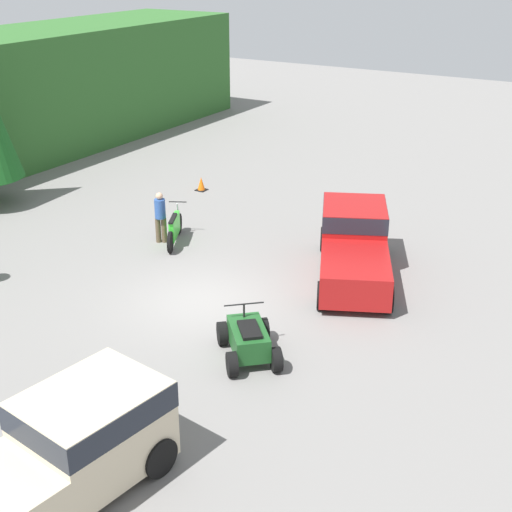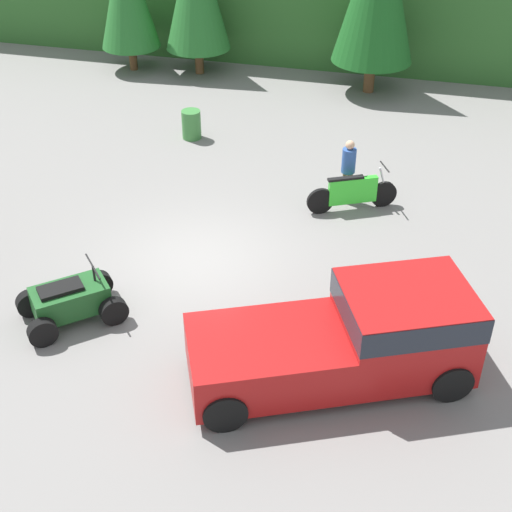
% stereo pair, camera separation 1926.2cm
% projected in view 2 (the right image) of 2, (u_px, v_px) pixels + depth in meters
% --- Properties ---
extents(ground_plane, '(80.00, 80.00, 0.00)m').
position_uv_depth(ground_plane, '(198.00, 261.00, 16.45)').
color(ground_plane, slate).
extents(pickup_truck_red, '(5.43, 3.86, 1.81)m').
position_uv_depth(pickup_truck_red, '(356.00, 335.00, 12.84)').
color(pickup_truck_red, maroon).
rests_on(pickup_truck_red, ground_plane).
extents(dirt_bike, '(2.17, 1.22, 1.16)m').
position_uv_depth(dirt_bike, '(353.00, 193.00, 18.08)').
color(dirt_bike, black).
rests_on(dirt_bike, ground_plane).
extents(quad_atv, '(2.35, 2.29, 1.15)m').
position_uv_depth(quad_atv, '(71.00, 301.00, 14.47)').
color(quad_atv, black).
rests_on(quad_atv, ground_plane).
extents(rider_person, '(0.49, 0.49, 1.73)m').
position_uv_depth(rider_person, '(348.00, 169.00, 18.18)').
color(rider_person, brown).
rests_on(rider_person, ground_plane).
extents(steel_barrel, '(0.58, 0.58, 0.88)m').
position_uv_depth(steel_barrel, '(191.00, 125.00, 21.64)').
color(steel_barrel, '#387A38').
rests_on(steel_barrel, ground_plane).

